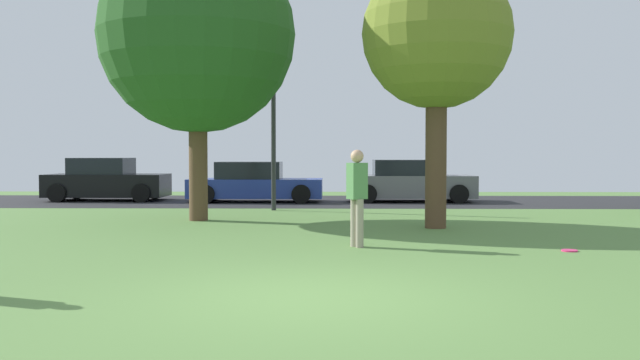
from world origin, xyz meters
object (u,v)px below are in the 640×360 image
Objects in this scene: person_thrower at (357,193)px; parked_car_black at (106,181)px; oak_tree_left at (197,36)px; parked_car_grey at (409,182)px; parked_car_blue at (254,184)px; maple_tree_near at (437,36)px; street_lamp_post at (273,134)px; frisbee_disc at (569,251)px.

person_thrower is 0.42× the size of parked_car_black.
oak_tree_left reaches higher than parked_car_grey.
parked_car_blue is (0.63, 6.59, -3.97)m from oak_tree_left.
maple_tree_near is 10.32m from parked_car_blue.
oak_tree_left reaches higher than street_lamp_post.
person_thrower is at bearing -100.68° from parked_car_grey.
parked_car_grey is at bearing -1.46° from parked_car_black.
street_lamp_post is (-2.19, 7.90, 1.28)m from person_thrower.
maple_tree_near is 3.45× the size of person_thrower.
parked_car_blue is (-3.17, 11.39, -0.34)m from person_thrower.
person_thrower is at bearing -54.51° from parked_car_black.
street_lamp_post is (1.61, 3.10, -2.35)m from oak_tree_left.
parked_car_blue is at bearing -177.00° from parked_car_grey.
oak_tree_left is at bearing -117.42° from street_lamp_post.
parked_car_grey is at bearing 3.00° from parked_car_blue.
person_thrower reaches higher than frisbee_disc.
maple_tree_near reaches higher than street_lamp_post.
maple_tree_near reaches higher than parked_car_blue.
oak_tree_left reaches higher than parked_car_black.
oak_tree_left is 1.57× the size of street_lamp_post.
maple_tree_near is at bearing -58.48° from parked_car_blue.
parked_car_black reaches higher than parked_car_grey.
maple_tree_near is 22.22× the size of frisbee_disc.
maple_tree_near is at bearing -154.90° from person_thrower.
parked_car_black is (-10.39, 8.78, -3.59)m from maple_tree_near.
parked_car_black is at bearing 134.35° from frisbee_disc.
frisbee_disc is at bearing -35.39° from oak_tree_left.
street_lamp_post is at bearing 124.75° from frisbee_disc.
parked_car_black is (-8.52, 11.95, -0.28)m from person_thrower.
parked_car_blue is 5.38m from parked_car_grey.
oak_tree_left is at bearing -131.13° from parked_car_grey.
person_thrower is 0.39× the size of street_lamp_post.
oak_tree_left is at bearing 163.92° from maple_tree_near.
street_lamp_post reaches higher than parked_car_black.
frisbee_disc is at bearing -83.35° from parked_car_grey.
frisbee_disc is 0.06× the size of parked_car_blue.
parked_car_grey is at bearing 40.64° from street_lamp_post.
parked_car_blue is (-6.79, 11.86, 0.62)m from frisbee_disc.
parked_car_blue is 3.97m from street_lamp_post.
maple_tree_near is at bearing -40.20° from parked_car_black.
parked_car_grey reaches higher than parked_car_blue.
maple_tree_near reaches higher than parked_car_black.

